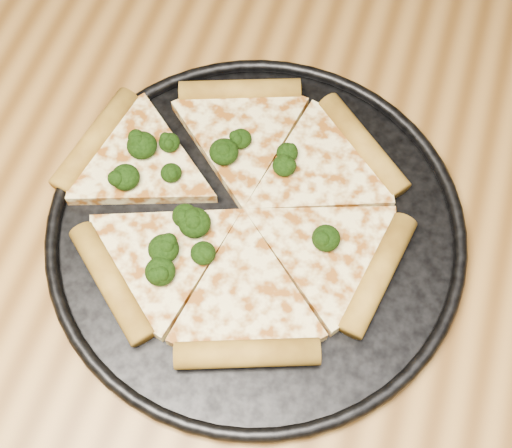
% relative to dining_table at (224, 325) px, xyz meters
% --- Properties ---
extents(ground, '(4.00, 4.00, 0.00)m').
position_rel_dining_table_xyz_m(ground, '(0.00, 0.00, -0.66)').
color(ground, brown).
rests_on(ground, ground).
extents(dining_table, '(1.20, 0.90, 0.75)m').
position_rel_dining_table_xyz_m(dining_table, '(0.00, 0.00, 0.00)').
color(dining_table, olive).
rests_on(dining_table, ground).
extents(pizza_pan, '(0.38, 0.38, 0.02)m').
position_rel_dining_table_xyz_m(pizza_pan, '(0.01, 0.06, 0.10)').
color(pizza_pan, black).
rests_on(pizza_pan, dining_table).
extents(pizza, '(0.33, 0.31, 0.02)m').
position_rel_dining_table_xyz_m(pizza, '(-0.01, 0.08, 0.11)').
color(pizza, '#EDDB91').
rests_on(pizza, pizza_pan).
extents(broccoli_florets, '(0.21, 0.17, 0.02)m').
position_rel_dining_table_xyz_m(broccoli_florets, '(-0.04, 0.07, 0.12)').
color(broccoli_florets, black).
rests_on(broccoli_florets, pizza).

